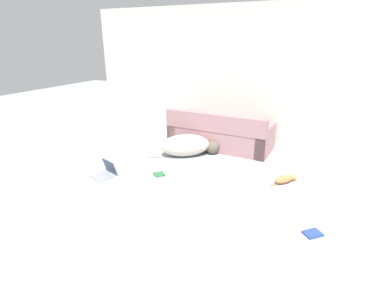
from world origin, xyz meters
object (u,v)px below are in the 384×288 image
Objects in this scene: cat at (285,179)px; book_blue at (313,234)px; couch at (219,135)px; book_green at (159,174)px; dog at (188,145)px; laptop_open at (107,171)px.

cat is 1.77× the size of book_blue.
couch is 1.76m from book_green.
dog is (-0.38, -0.69, -0.06)m from couch.
book_green is at bearing -128.36° from dog.
dog is at bearing 146.18° from book_blue.
couch reaches higher than book_blue.
dog is at bearing 87.94° from book_green.
book_green is at bearing 166.03° from book_blue.
couch is at bearing 76.15° from book_green.
dog is 1.94m from cat.
laptop_open reaches higher than cat.
laptop_open is (-0.81, -1.39, -0.12)m from dog.
laptop_open is (-2.70, -1.00, 0.03)m from cat.
dog is at bearing 77.19° from laptop_open.
book_green is (-1.93, -0.62, -0.05)m from cat.
laptop_open is 3.22m from book_blue.
couch is 0.79m from dog.
couch is 4.77× the size of cat.
dog is 2.87× the size of laptop_open.
couch is at bearing 24.82° from dog.
cat is 1.33m from book_blue.
cat is 2.88m from laptop_open.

